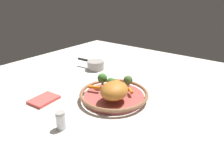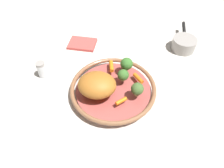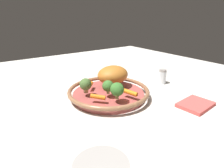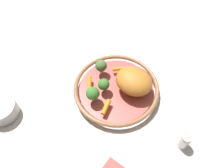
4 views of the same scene
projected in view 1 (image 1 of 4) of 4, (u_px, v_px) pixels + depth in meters
name	position (u px, v px, depth m)	size (l,w,h in m)	color
ground_plane	(114.00, 99.00, 1.02)	(1.90, 1.90, 0.00)	beige
serving_bowl	(114.00, 95.00, 1.01)	(0.34, 0.34, 0.04)	#A84C47
roast_chicken_piece	(114.00, 90.00, 0.93)	(0.14, 0.12, 0.08)	#B46A26
baby_carrot_back	(94.00, 87.00, 1.03)	(0.02, 0.02, 0.06)	orange
baby_carrot_left	(131.00, 91.00, 1.00)	(0.01, 0.01, 0.05)	orange
baby_carrot_right	(115.00, 81.00, 1.10)	(0.02, 0.02, 0.06)	orange
broccoli_floret_mid	(111.00, 82.00, 1.03)	(0.05, 0.05, 0.05)	tan
broccoli_floret_small	(128.00, 80.00, 1.05)	(0.05, 0.05, 0.06)	tan
broccoli_floret_large	(102.00, 78.00, 1.07)	(0.05, 0.05, 0.06)	#9CA566
salt_shaker	(61.00, 120.00, 0.79)	(0.04, 0.04, 0.07)	silver
saucepan	(95.00, 65.00, 1.39)	(0.11, 0.21, 0.06)	#9E9993
dish_towel	(44.00, 100.00, 1.00)	(0.13, 0.10, 0.01)	#D14C47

